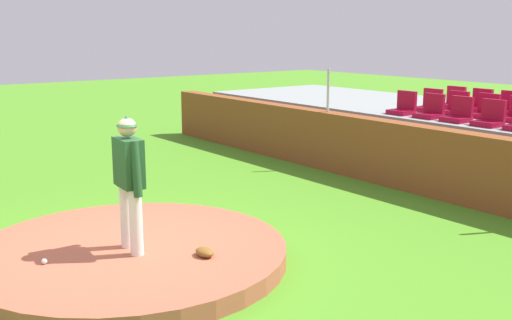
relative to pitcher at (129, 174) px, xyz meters
The scene contains 18 objects.
ground_plane 1.27m from the pitcher, 168.15° to the left, with size 60.00×60.00×0.00m, color #488B1F.
pitchers_mound 1.16m from the pitcher, 168.15° to the left, with size 4.20×4.20×0.23m, color #A8553B.
pitcher is the anchor object (origin of this frame).
baseball 1.48m from the pitcher, 101.61° to the right, with size 0.07×0.07×0.07m, color white.
fielding_glove 1.38m from the pitcher, 40.89° to the left, with size 0.30×0.20×0.11m, color brown.
brick_barrier 6.13m from the pitcher, 91.77° to the left, with size 17.29×0.40×1.29m, color brown.
fence_post_left 6.72m from the pitcher, 114.40° to the left, with size 0.06×0.06×0.96m, color silver.
bleacher_platform 8.76m from the pitcher, 91.24° to the left, with size 16.27×4.08×1.27m, color gray.
stadium_chair_0 7.39m from the pitcher, 102.36° to the left, with size 0.48×0.44×0.50m.
stadium_chair_1 7.27m from the pitcher, 96.82° to the left, with size 0.48×0.44×0.50m.
stadium_chair_2 7.21m from the pitcher, 91.46° to the left, with size 0.48×0.44×0.50m.
stadium_chair_3 7.21m from the pitcher, 85.95° to the left, with size 0.48×0.44×0.50m.
stadium_chair_5 8.26m from the pitcher, 100.96° to the left, with size 0.48×0.44×0.50m.
stadium_chair_6 8.14m from the pitcher, 96.24° to the left, with size 0.48×0.44×0.50m.
stadium_chair_7 8.15m from the pitcher, 91.30° to the left, with size 0.48×0.44×0.50m.
stadium_chair_10 9.19m from the pitcher, 100.12° to the left, with size 0.48×0.44×0.50m.
stadium_chair_11 9.05m from the pitcher, 95.66° to the left, with size 0.48×0.44×0.50m.
stadium_chair_12 9.04m from the pitcher, 91.35° to the left, with size 0.48×0.44×0.50m.
Camera 1 is at (7.16, -3.29, 3.03)m, focal length 42.79 mm.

